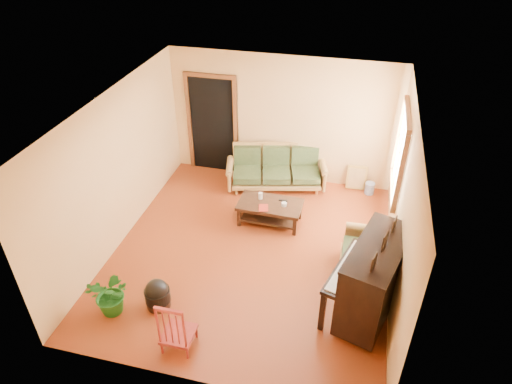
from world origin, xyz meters
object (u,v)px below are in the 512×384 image
(footstool, at_px, (158,297))
(potted_plant, at_px, (111,295))
(coffee_table, at_px, (270,213))
(armchair, at_px, (366,250))
(sofa, at_px, (276,169))
(ceramic_crock, at_px, (370,188))
(red_chair, at_px, (177,323))
(piano, at_px, (373,281))

(footstool, distance_m, potted_plant, 0.65)
(coffee_table, height_order, footstool, coffee_table)
(coffee_table, relative_size, armchair, 1.26)
(footstool, bearing_deg, coffee_table, 63.92)
(footstool, bearing_deg, sofa, 73.95)
(footstool, height_order, ceramic_crock, footstool)
(armchair, height_order, red_chair, armchair)
(sofa, relative_size, ceramic_crock, 8.12)
(coffee_table, bearing_deg, sofa, 96.34)
(piano, distance_m, potted_plant, 3.67)
(coffee_table, height_order, ceramic_crock, coffee_table)
(sofa, distance_m, potted_plant, 4.12)
(sofa, distance_m, piano, 3.55)
(coffee_table, height_order, armchair, armchair)
(sofa, height_order, potted_plant, sofa)
(piano, bearing_deg, red_chair, -137.74)
(armchair, height_order, ceramic_crock, armchair)
(red_chair, relative_size, ceramic_crock, 3.67)
(sofa, relative_size, coffee_table, 1.70)
(footstool, relative_size, ceramic_crock, 1.55)
(coffee_table, xyz_separation_m, piano, (1.83, -1.76, 0.42))
(red_chair, xyz_separation_m, potted_plant, (-1.13, 0.32, -0.10))
(coffee_table, bearing_deg, footstool, -116.08)
(sofa, bearing_deg, red_chair, -109.96)
(coffee_table, relative_size, piano, 0.81)
(piano, height_order, ceramic_crock, piano)
(coffee_table, distance_m, potted_plant, 3.13)
(ceramic_crock, distance_m, potted_plant, 5.29)
(armchair, distance_m, potted_plant, 3.84)
(piano, xyz_separation_m, red_chair, (-2.42, -1.17, -0.19))
(potted_plant, bearing_deg, red_chair, -15.95)
(sofa, height_order, piano, piano)
(red_chair, height_order, potted_plant, red_chair)
(footstool, bearing_deg, potted_plant, -155.99)
(red_chair, bearing_deg, coffee_table, 77.96)
(red_chair, relative_size, potted_plant, 1.30)
(piano, relative_size, potted_plant, 2.10)
(footstool, height_order, red_chair, red_chair)
(piano, bearing_deg, coffee_table, 152.56)
(armchair, bearing_deg, footstool, -154.46)
(footstool, relative_size, potted_plant, 0.55)
(sofa, height_order, red_chair, red_chair)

